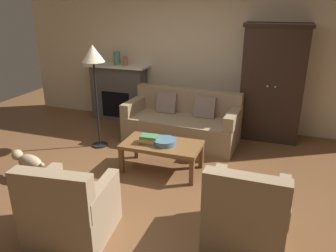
{
  "coord_description": "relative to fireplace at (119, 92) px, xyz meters",
  "views": [
    {
      "loc": [
        1.53,
        -3.57,
        2.28
      ],
      "look_at": [
        0.03,
        0.78,
        0.55
      ],
      "focal_mm": 35.45,
      "sensor_mm": 36.0,
      "label": 1
    }
  ],
  "objects": [
    {
      "name": "floor_lamp",
      "position": [
        0.32,
        -1.39,
        0.87
      ],
      "size": [
        0.36,
        0.36,
        1.67
      ],
      "color": "black",
      "rests_on": "ground"
    },
    {
      "name": "couch",
      "position": [
        1.56,
        -0.72,
        -0.25
      ],
      "size": [
        1.96,
        0.96,
        0.86
      ],
      "color": "#937A5B",
      "rests_on": "ground"
    },
    {
      "name": "armchair_near_left",
      "position": [
        1.23,
        -3.53,
        -0.25
      ],
      "size": [
        0.86,
        0.85,
        0.88
      ],
      "color": "#997F60",
      "rests_on": "ground"
    },
    {
      "name": "book_stack",
      "position": [
        1.43,
        -1.92,
        -0.09
      ],
      "size": [
        0.26,
        0.19,
        0.12
      ],
      "color": "gray",
      "rests_on": "coffee_table"
    },
    {
      "name": "coffee_table",
      "position": [
        1.61,
        -1.86,
        -0.2
      ],
      "size": [
        1.1,
        0.6,
        0.42
      ],
      "color": "brown",
      "rests_on": "ground"
    },
    {
      "name": "fruit_bowl",
      "position": [
        1.65,
        -1.89,
        -0.11
      ],
      "size": [
        0.33,
        0.33,
        0.08
      ],
      "primitive_type": "cylinder",
      "color": "slate",
      "rests_on": "coffee_table"
    },
    {
      "name": "dog",
      "position": [
        -0.02,
        -2.69,
        -0.32
      ],
      "size": [
        0.57,
        0.26,
        0.39
      ],
      "color": "tan",
      "rests_on": "ground"
    },
    {
      "name": "fireplace",
      "position": [
        0.0,
        0.0,
        0.0
      ],
      "size": [
        1.26,
        0.48,
        1.12
      ],
      "color": "#4C4947",
      "rests_on": "ground"
    },
    {
      "name": "mantel_vase_terracotta",
      "position": [
        0.18,
        -0.02,
        0.63
      ],
      "size": [
        0.11,
        0.11,
        0.16
      ],
      "primitive_type": "cylinder",
      "color": "#A86042",
      "rests_on": "fireplace"
    },
    {
      "name": "armchair_near_right",
      "position": [
        2.91,
        -3.01,
        -0.25
      ],
      "size": [
        0.79,
        0.78,
        0.88
      ],
      "color": "#997F60",
      "rests_on": "ground"
    },
    {
      "name": "back_wall",
      "position": [
        1.55,
        0.25,
        0.83
      ],
      "size": [
        7.2,
        0.1,
        2.8
      ],
      "primitive_type": "cube",
      "color": "beige",
      "rests_on": "ground"
    },
    {
      "name": "mantel_vase_jade",
      "position": [
        0.0,
        -0.02,
        0.68
      ],
      "size": [
        0.13,
        0.13,
        0.25
      ],
      "primitive_type": "cylinder",
      "color": "slate",
      "rests_on": "fireplace"
    },
    {
      "name": "ground_plane",
      "position": [
        1.55,
        -2.3,
        -0.57
      ],
      "size": [
        9.6,
        9.6,
        0.0
      ],
      "primitive_type": "plane",
      "color": "brown"
    },
    {
      "name": "armoire",
      "position": [
        2.95,
        -0.08,
        0.42
      ],
      "size": [
        1.06,
        0.57,
        1.97
      ],
      "color": "black",
      "rests_on": "ground"
    }
  ]
}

